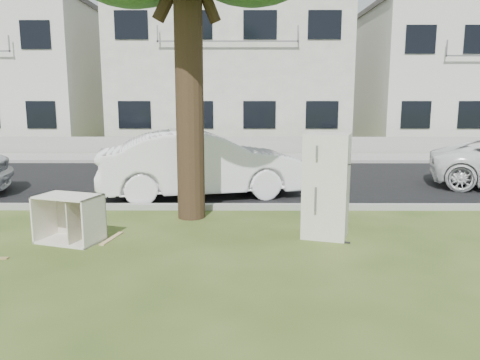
{
  "coord_description": "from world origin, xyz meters",
  "views": [
    {
      "loc": [
        0.6,
        -7.26,
        2.37
      ],
      "look_at": [
        0.57,
        0.6,
        0.97
      ],
      "focal_mm": 35.0,
      "sensor_mm": 36.0,
      "label": 1
    }
  ],
  "objects": [
    {
      "name": "cabinet",
      "position": [
        -2.25,
        0.2,
        0.39
      ],
      "size": [
        1.15,
        0.91,
        0.79
      ],
      "primitive_type": "cube",
      "rotation": [
        0.0,
        0.0,
        -0.32
      ],
      "color": "white",
      "rests_on": "ground"
    },
    {
      "name": "townhouse_center",
      "position": [
        0.0,
        17.5,
        3.72
      ],
      "size": [
        11.22,
        8.16,
        7.44
      ],
      "color": "silver",
      "rests_on": "ground"
    },
    {
      "name": "kerb_far",
      "position": [
        0.0,
        9.55,
        0.0
      ],
      "size": [
        120.0,
        0.18,
        0.12
      ],
      "primitive_type": "cube",
      "color": "gray",
      "rests_on": "ground"
    },
    {
      "name": "sidewalk",
      "position": [
        0.0,
        11.0,
        0.01
      ],
      "size": [
        120.0,
        2.8,
        0.01
      ],
      "primitive_type": "cube",
      "color": "gray",
      "rests_on": "ground"
    },
    {
      "name": "low_wall",
      "position": [
        0.0,
        12.6,
        0.35
      ],
      "size": [
        120.0,
        0.15,
        0.7
      ],
      "primitive_type": "cube",
      "color": "gray",
      "rests_on": "ground"
    },
    {
      "name": "kerb_near",
      "position": [
        0.0,
        2.45,
        0.0
      ],
      "size": [
        120.0,
        0.18,
        0.12
      ],
      "primitive_type": "cube",
      "color": "gray",
      "rests_on": "ground"
    },
    {
      "name": "plank_c",
      "position": [
        -1.6,
        0.34,
        0.01
      ],
      "size": [
        0.22,
        0.74,
        0.02
      ],
      "primitive_type": "cube",
      "rotation": [
        0.0,
        0.0,
        1.38
      ],
      "color": "tan",
      "rests_on": "ground"
    },
    {
      "name": "road",
      "position": [
        0.0,
        6.0,
        0.01
      ],
      "size": [
        120.0,
        7.0,
        0.01
      ],
      "primitive_type": "cube",
      "color": "black",
      "rests_on": "ground"
    },
    {
      "name": "fridge",
      "position": [
        2.04,
        0.53,
        0.88
      ],
      "size": [
        0.9,
        0.87,
        1.77
      ],
      "primitive_type": "cube",
      "rotation": [
        0.0,
        0.0,
        -0.31
      ],
      "color": "silver",
      "rests_on": "ground"
    },
    {
      "name": "plank_b",
      "position": [
        -2.67,
        0.85,
        0.01
      ],
      "size": [
        0.94,
        0.39,
        0.02
      ],
      "primitive_type": "cube",
      "rotation": [
        0.0,
        0.0,
        -0.32
      ],
      "color": "#947C4D",
      "rests_on": "ground"
    },
    {
      "name": "ground",
      "position": [
        0.0,
        0.0,
        0.0
      ],
      "size": [
        120.0,
        120.0,
        0.0
      ],
      "primitive_type": "plane",
      "color": "#324819"
    },
    {
      "name": "townhouse_right",
      "position": [
        12.0,
        17.5,
        3.42
      ],
      "size": [
        10.2,
        8.16,
        6.84
      ],
      "color": "beige",
      "rests_on": "ground"
    },
    {
      "name": "car_center",
      "position": [
        -0.36,
        3.79,
        0.8
      ],
      "size": [
        5.09,
        2.76,
        1.59
      ],
      "primitive_type": "imported",
      "rotation": [
        0.0,
        0.0,
        1.81
      ],
      "color": "white",
      "rests_on": "ground"
    }
  ]
}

